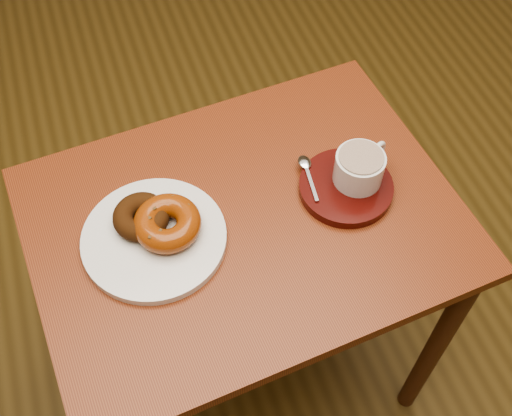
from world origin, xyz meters
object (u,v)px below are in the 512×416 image
object	(u,v)px
cafe_table	(246,251)
saucer	(346,187)
coffee_cup	(360,167)
donut_plate	(154,238)

from	to	relation	value
cafe_table	saucer	xyz separation A→B (m)	(0.19, -0.00, 0.12)
saucer	coffee_cup	distance (m)	0.05
donut_plate	coffee_cup	bearing A→B (deg)	0.07
saucer	coffee_cup	bearing A→B (deg)	15.29
saucer	donut_plate	bearing A→B (deg)	178.99
saucer	cafe_table	bearing A→B (deg)	179.55
coffee_cup	donut_plate	bearing A→B (deg)	153.14
saucer	coffee_cup	world-z (taller)	coffee_cup
donut_plate	saucer	distance (m)	0.34
cafe_table	coffee_cup	world-z (taller)	coffee_cup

